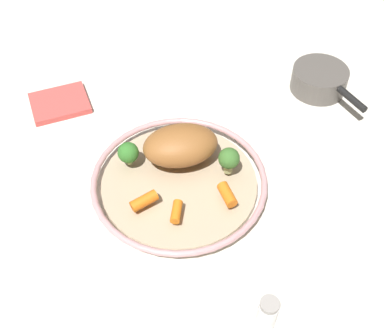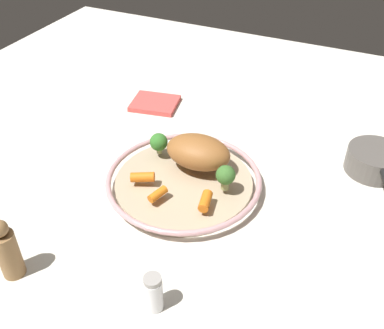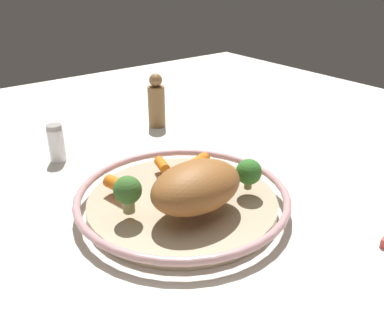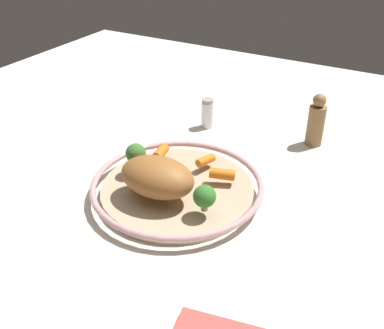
{
  "view_description": "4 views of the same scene",
  "coord_description": "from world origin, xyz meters",
  "px_view_note": "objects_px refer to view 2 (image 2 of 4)",
  "views": [
    {
      "loc": [
        -0.08,
        -0.6,
        0.76
      ],
      "look_at": [
        0.03,
        0.0,
        0.06
      ],
      "focal_mm": 45.53,
      "sensor_mm": 36.0,
      "label": 1
    },
    {
      "loc": [
        0.34,
        -0.69,
        0.66
      ],
      "look_at": [
        0.02,
        0.0,
        0.07
      ],
      "focal_mm": 42.03,
      "sensor_mm": 36.0,
      "label": 2
    },
    {
      "loc": [
        0.35,
        0.48,
        0.37
      ],
      "look_at": [
        -0.03,
        -0.01,
        0.07
      ],
      "focal_mm": 39.48,
      "sensor_mm": 36.0,
      "label": 3
    },
    {
      "loc": [
        -0.39,
        0.64,
        0.53
      ],
      "look_at": [
        -0.02,
        -0.02,
        0.07
      ],
      "focal_mm": 42.1,
      "sensor_mm": 36.0,
      "label": 4
    }
  ],
  "objects_px": {
    "roast_chicken_piece": "(198,152)",
    "saucepan": "(375,161)",
    "baby_carrot_near_rim": "(158,194)",
    "broccoli_floret_mid": "(159,142)",
    "serving_bowl": "(184,182)",
    "dish_towel": "(155,103)",
    "broccoli_floret_large": "(226,176)",
    "pepper_mill": "(7,251)",
    "baby_carrot_right": "(205,201)",
    "salt_shaker": "(153,293)",
    "baby_carrot_center": "(143,177)"
  },
  "relations": [
    {
      "from": "roast_chicken_piece",
      "to": "saucepan",
      "type": "distance_m",
      "value": 0.42
    },
    {
      "from": "baby_carrot_near_rim",
      "to": "broccoli_floret_mid",
      "type": "distance_m",
      "value": 0.16
    },
    {
      "from": "baby_carrot_near_rim",
      "to": "roast_chicken_piece",
      "type": "bearing_deg",
      "value": 77.36
    },
    {
      "from": "serving_bowl",
      "to": "dish_towel",
      "type": "xyz_separation_m",
      "value": [
        -0.23,
        0.29,
        -0.01
      ]
    },
    {
      "from": "broccoli_floret_large",
      "to": "baby_carrot_near_rim",
      "type": "bearing_deg",
      "value": -143.79
    },
    {
      "from": "broccoli_floret_mid",
      "to": "pepper_mill",
      "type": "relative_size",
      "value": 0.39
    },
    {
      "from": "baby_carrot_right",
      "to": "baby_carrot_near_rim",
      "type": "height_order",
      "value": "baby_carrot_right"
    },
    {
      "from": "serving_bowl",
      "to": "pepper_mill",
      "type": "relative_size",
      "value": 2.67
    },
    {
      "from": "serving_bowl",
      "to": "salt_shaker",
      "type": "height_order",
      "value": "salt_shaker"
    },
    {
      "from": "saucepan",
      "to": "dish_towel",
      "type": "xyz_separation_m",
      "value": [
        -0.61,
        0.05,
        -0.02
      ]
    },
    {
      "from": "serving_bowl",
      "to": "broccoli_floret_large",
      "type": "bearing_deg",
      "value": -0.27
    },
    {
      "from": "roast_chicken_piece",
      "to": "salt_shaker",
      "type": "bearing_deg",
      "value": -77.71
    },
    {
      "from": "baby_carrot_near_rim",
      "to": "saucepan",
      "type": "distance_m",
      "value": 0.52
    },
    {
      "from": "broccoli_floret_large",
      "to": "roast_chicken_piece",
      "type": "bearing_deg",
      "value": 148.88
    },
    {
      "from": "serving_bowl",
      "to": "baby_carrot_center",
      "type": "height_order",
      "value": "baby_carrot_center"
    },
    {
      "from": "baby_carrot_center",
      "to": "baby_carrot_near_rim",
      "type": "relative_size",
      "value": 1.19
    },
    {
      "from": "serving_bowl",
      "to": "baby_carrot_near_rim",
      "type": "bearing_deg",
      "value": -102.38
    },
    {
      "from": "baby_carrot_right",
      "to": "pepper_mill",
      "type": "bearing_deg",
      "value": -132.77
    },
    {
      "from": "saucepan",
      "to": "dish_towel",
      "type": "height_order",
      "value": "saucepan"
    },
    {
      "from": "serving_bowl",
      "to": "baby_carrot_center",
      "type": "distance_m",
      "value": 0.09
    },
    {
      "from": "broccoli_floret_large",
      "to": "dish_towel",
      "type": "bearing_deg",
      "value": 138.37
    },
    {
      "from": "roast_chicken_piece",
      "to": "baby_carrot_center",
      "type": "height_order",
      "value": "roast_chicken_piece"
    },
    {
      "from": "broccoli_floret_mid",
      "to": "salt_shaker",
      "type": "height_order",
      "value": "broccoli_floret_mid"
    },
    {
      "from": "baby_carrot_right",
      "to": "salt_shaker",
      "type": "relative_size",
      "value": 0.62
    },
    {
      "from": "serving_bowl",
      "to": "broccoli_floret_mid",
      "type": "height_order",
      "value": "broccoli_floret_mid"
    },
    {
      "from": "baby_carrot_center",
      "to": "broccoli_floret_large",
      "type": "distance_m",
      "value": 0.18
    },
    {
      "from": "broccoli_floret_mid",
      "to": "baby_carrot_right",
      "type": "bearing_deg",
      "value": -35.41
    },
    {
      "from": "roast_chicken_piece",
      "to": "serving_bowl",
      "type": "bearing_deg",
      "value": -103.07
    },
    {
      "from": "salt_shaker",
      "to": "saucepan",
      "type": "relative_size",
      "value": 0.37
    },
    {
      "from": "serving_bowl",
      "to": "saucepan",
      "type": "xyz_separation_m",
      "value": [
        0.38,
        0.24,
        0.01
      ]
    },
    {
      "from": "broccoli_floret_large",
      "to": "dish_towel",
      "type": "height_order",
      "value": "broccoli_floret_large"
    },
    {
      "from": "serving_bowl",
      "to": "broccoli_floret_mid",
      "type": "distance_m",
      "value": 0.12
    },
    {
      "from": "pepper_mill",
      "to": "baby_carrot_near_rim",
      "type": "bearing_deg",
      "value": 58.4
    },
    {
      "from": "broccoli_floret_large",
      "to": "salt_shaker",
      "type": "xyz_separation_m",
      "value": [
        -0.01,
        -0.3,
        -0.03
      ]
    },
    {
      "from": "baby_carrot_right",
      "to": "baby_carrot_near_rim",
      "type": "relative_size",
      "value": 1.1
    },
    {
      "from": "serving_bowl",
      "to": "saucepan",
      "type": "height_order",
      "value": "saucepan"
    },
    {
      "from": "salt_shaker",
      "to": "broccoli_floret_mid",
      "type": "bearing_deg",
      "value": 116.65
    },
    {
      "from": "roast_chicken_piece",
      "to": "baby_carrot_center",
      "type": "xyz_separation_m",
      "value": [
        -0.09,
        -0.1,
        -0.03
      ]
    },
    {
      "from": "baby_carrot_near_rim",
      "to": "baby_carrot_center",
      "type": "bearing_deg",
      "value": 148.62
    },
    {
      "from": "serving_bowl",
      "to": "salt_shaker",
      "type": "bearing_deg",
      "value": -73.6
    },
    {
      "from": "broccoli_floret_mid",
      "to": "roast_chicken_piece",
      "type": "bearing_deg",
      "value": -2.68
    },
    {
      "from": "broccoli_floret_mid",
      "to": "saucepan",
      "type": "xyz_separation_m",
      "value": [
        0.47,
        0.19,
        -0.03
      ]
    },
    {
      "from": "baby_carrot_center",
      "to": "pepper_mill",
      "type": "relative_size",
      "value": 0.4
    },
    {
      "from": "broccoli_floret_mid",
      "to": "broccoli_floret_large",
      "type": "bearing_deg",
      "value": -16.7
    },
    {
      "from": "broccoli_floret_large",
      "to": "dish_towel",
      "type": "distance_m",
      "value": 0.45
    },
    {
      "from": "baby_carrot_near_rim",
      "to": "dish_towel",
      "type": "relative_size",
      "value": 0.34
    },
    {
      "from": "baby_carrot_near_rim",
      "to": "dish_towel",
      "type": "xyz_separation_m",
      "value": [
        -0.21,
        0.38,
        -0.04
      ]
    },
    {
      "from": "broccoli_floret_large",
      "to": "dish_towel",
      "type": "xyz_separation_m",
      "value": [
        -0.33,
        0.29,
        -0.06
      ]
    },
    {
      "from": "dish_towel",
      "to": "broccoli_floret_mid",
      "type": "bearing_deg",
      "value": -59.08
    },
    {
      "from": "baby_carrot_right",
      "to": "salt_shaker",
      "type": "height_order",
      "value": "salt_shaker"
    }
  ]
}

